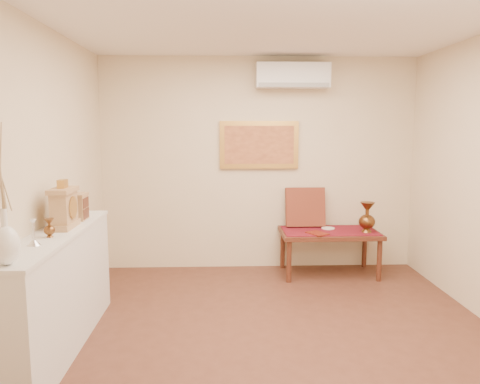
{
  "coord_description": "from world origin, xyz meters",
  "views": [
    {
      "loc": [
        -0.48,
        -3.73,
        1.82
      ],
      "look_at": [
        -0.29,
        1.15,
        1.14
      ],
      "focal_mm": 35.0,
      "sensor_mm": 36.0,
      "label": 1
    }
  ],
  "objects_px": {
    "display_ledge": "(58,291)",
    "low_table": "(329,236)",
    "white_vase": "(2,193)",
    "brass_urn_tall": "(367,214)",
    "mantel_clock": "(64,207)",
    "wooden_chest": "(78,207)"
  },
  "relations": [
    {
      "from": "white_vase",
      "to": "brass_urn_tall",
      "type": "height_order",
      "value": "white_vase"
    },
    {
      "from": "mantel_clock",
      "to": "low_table",
      "type": "distance_m",
      "value": 3.22
    },
    {
      "from": "wooden_chest",
      "to": "low_table",
      "type": "height_order",
      "value": "wooden_chest"
    },
    {
      "from": "white_vase",
      "to": "display_ledge",
      "type": "distance_m",
      "value": 1.29
    },
    {
      "from": "mantel_clock",
      "to": "wooden_chest",
      "type": "distance_m",
      "value": 0.35
    },
    {
      "from": "display_ledge",
      "to": "low_table",
      "type": "xyz_separation_m",
      "value": [
        2.67,
        1.88,
        -0.01
      ]
    },
    {
      "from": "wooden_chest",
      "to": "low_table",
      "type": "bearing_deg",
      "value": 26.96
    },
    {
      "from": "white_vase",
      "to": "low_table",
      "type": "bearing_deg",
      "value": 46.21
    },
    {
      "from": "white_vase",
      "to": "low_table",
      "type": "xyz_separation_m",
      "value": [
        2.65,
        2.77,
        -0.94
      ]
    },
    {
      "from": "display_ledge",
      "to": "mantel_clock",
      "type": "xyz_separation_m",
      "value": [
        0.03,
        0.18,
        0.66
      ]
    },
    {
      "from": "brass_urn_tall",
      "to": "mantel_clock",
      "type": "bearing_deg",
      "value": -152.71
    },
    {
      "from": "white_vase",
      "to": "display_ledge",
      "type": "relative_size",
      "value": 0.44
    },
    {
      "from": "display_ledge",
      "to": "low_table",
      "type": "bearing_deg",
      "value": 35.1
    },
    {
      "from": "brass_urn_tall",
      "to": "low_table",
      "type": "relative_size",
      "value": 0.37
    },
    {
      "from": "display_ledge",
      "to": "white_vase",
      "type": "bearing_deg",
      "value": -88.49
    },
    {
      "from": "brass_urn_tall",
      "to": "display_ledge",
      "type": "bearing_deg",
      "value": -150.27
    },
    {
      "from": "white_vase",
      "to": "display_ledge",
      "type": "bearing_deg",
      "value": 91.51
    },
    {
      "from": "brass_urn_tall",
      "to": "low_table",
      "type": "xyz_separation_m",
      "value": [
        -0.43,
        0.11,
        -0.3
      ]
    },
    {
      "from": "display_ledge",
      "to": "low_table",
      "type": "relative_size",
      "value": 1.68
    },
    {
      "from": "white_vase",
      "to": "brass_urn_tall",
      "type": "distance_m",
      "value": 4.12
    },
    {
      "from": "brass_urn_tall",
      "to": "wooden_chest",
      "type": "bearing_deg",
      "value": -158.06
    },
    {
      "from": "brass_urn_tall",
      "to": "display_ledge",
      "type": "height_order",
      "value": "brass_urn_tall"
    }
  ]
}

